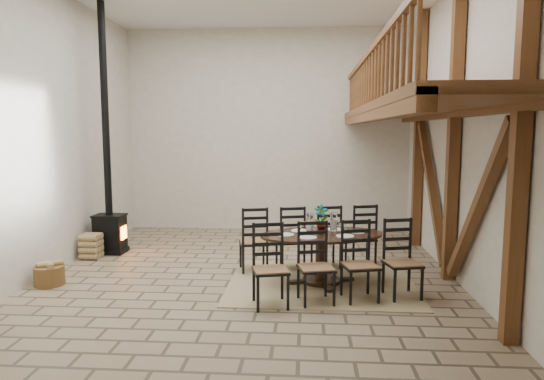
# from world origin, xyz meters

# --- Properties ---
(ground) EXTENTS (8.00, 8.00, 0.00)m
(ground) POSITION_xyz_m (0.00, 0.00, 0.00)
(ground) COLOR gray
(ground) RESTS_ON ground
(room_shell) EXTENTS (7.02, 8.02, 5.01)m
(room_shell) POSITION_xyz_m (1.19, 0.00, 3.01)
(room_shell) COLOR beige
(room_shell) RESTS_ON ground
(rug) EXTENTS (3.00, 2.50, 0.02)m
(rug) POSITION_xyz_m (1.24, -0.39, 0.01)
(rug) COLOR tan
(rug) RESTS_ON ground
(dining_table) EXTENTS (2.95, 2.78, 1.30)m
(dining_table) POSITION_xyz_m (1.24, -0.39, 0.41)
(dining_table) COLOR black
(dining_table) RESTS_ON ground
(wood_stove) EXTENTS (0.62, 0.48, 5.00)m
(wood_stove) POSITION_xyz_m (-3.02, 1.33, 1.14)
(wood_stove) COLOR black
(wood_stove) RESTS_ON ground
(log_basket) EXTENTS (0.47, 0.47, 0.39)m
(log_basket) POSITION_xyz_m (-3.17, -0.79, 0.17)
(log_basket) COLOR brown
(log_basket) RESTS_ON ground
(log_stack) EXTENTS (0.36, 0.37, 0.49)m
(log_stack) POSITION_xyz_m (-3.22, 0.86, 0.25)
(log_stack) COLOR #A08959
(log_stack) RESTS_ON ground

